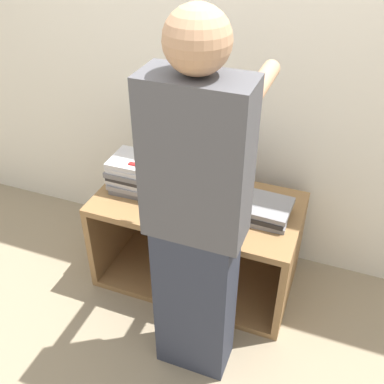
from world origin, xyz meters
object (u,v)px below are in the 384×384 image
object	(u,v)px
laptop_stack_right	(259,209)
laptop_open	(201,189)
person	(197,223)
laptop_stack_left	(140,174)

from	to	relation	value
laptop_stack_right	laptop_open	bearing A→B (deg)	170.36
laptop_stack_right	person	bearing A→B (deg)	-106.60
laptop_stack_left	person	size ratio (longest dim) A/B	0.20
laptop_stack_left	laptop_stack_right	distance (m)	0.68
laptop_stack_left	person	bearing A→B (deg)	-44.51
laptop_open	person	size ratio (longest dim) A/B	0.19
laptop_open	laptop_stack_left	world-z (taller)	laptop_open
laptop_open	laptop_stack_left	distance (m)	0.35
laptop_open	laptop_stack_right	world-z (taller)	laptop_open
laptop_stack_right	person	size ratio (longest dim) A/B	0.19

